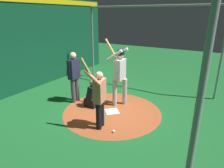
{
  "coord_description": "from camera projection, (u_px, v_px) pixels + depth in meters",
  "views": [
    {
      "loc": [
        2.9,
        -4.9,
        2.98
      ],
      "look_at": [
        0.0,
        0.0,
        0.95
      ],
      "focal_mm": 31.69,
      "sensor_mm": 36.0,
      "label": 1
    }
  ],
  "objects": [
    {
      "name": "ground_plane",
      "position": [
        112.0,
        112.0,
        6.37
      ],
      "size": [
        26.25,
        26.25,
        0.0
      ],
      "primitive_type": "plane",
      "color": "#195B28"
    },
    {
      "name": "dirt_circle",
      "position": [
        112.0,
        112.0,
        6.37
      ],
      "size": [
        3.13,
        3.13,
        0.01
      ],
      "primitive_type": "cylinder",
      "color": "#9E4C28",
      "rests_on": "ground"
    },
    {
      "name": "home_plate",
      "position": [
        112.0,
        111.0,
        6.36
      ],
      "size": [
        0.59,
        0.59,
        0.01
      ],
      "primitive_type": "cube",
      "rotation": [
        0.0,
        0.0,
        0.79
      ],
      "color": "white",
      "rests_on": "dirt_circle"
    },
    {
      "name": "batter",
      "position": [
        120.0,
        71.0,
        6.49
      ],
      "size": [
        0.68,
        0.49,
        2.24
      ],
      "color": "#B3B3B7",
      "rests_on": "ground"
    },
    {
      "name": "catcher",
      "position": [
        93.0,
        96.0,
        6.63
      ],
      "size": [
        0.58,
        0.4,
        0.97
      ],
      "color": "black",
      "rests_on": "ground"
    },
    {
      "name": "umpire",
      "position": [
        74.0,
        75.0,
        6.8
      ],
      "size": [
        0.22,
        0.49,
        1.78
      ],
      "color": "#4C4C51",
      "rests_on": "ground"
    },
    {
      "name": "visitor",
      "position": [
        99.0,
        96.0,
        5.21
      ],
      "size": [
        0.54,
        0.55,
        1.98
      ],
      "rotation": [
        0.0,
        0.0,
        0.2
      ],
      "color": "black",
      "rests_on": "ground"
    },
    {
      "name": "back_wall",
      "position": [
        22.0,
        45.0,
        7.72
      ],
      "size": [
        0.22,
        10.25,
        3.63
      ],
      "color": "#0F472D",
      "rests_on": "ground"
    },
    {
      "name": "cage_frame",
      "position": [
        112.0,
        40.0,
        5.61
      ],
      "size": [
        5.55,
        5.66,
        3.3
      ],
      "color": "gray",
      "rests_on": "ground"
    },
    {
      "name": "baseball_0",
      "position": [
        113.0,
        131.0,
        5.24
      ],
      "size": [
        0.07,
        0.07,
        0.07
      ],
      "primitive_type": "sphere",
      "color": "white",
      "rests_on": "dirt_circle"
    },
    {
      "name": "baseball_1",
      "position": [
        105.0,
        102.0,
        6.98
      ],
      "size": [
        0.07,
        0.07,
        0.07
      ],
      "primitive_type": "sphere",
      "color": "white",
      "rests_on": "dirt_circle"
    }
  ]
}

